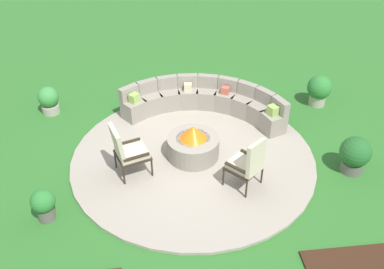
{
  "coord_description": "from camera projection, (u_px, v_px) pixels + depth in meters",
  "views": [
    {
      "loc": [
        -0.78,
        -6.67,
        5.36
      ],
      "look_at": [
        0.0,
        0.2,
        0.45
      ],
      "focal_mm": 38.78,
      "sensor_mm": 36.0,
      "label": 1
    }
  ],
  "objects": [
    {
      "name": "curved_stone_bench",
      "position": [
        205.0,
        102.0,
        9.69
      ],
      "size": [
        3.66,
        1.82,
        0.77
      ],
      "color": "gray",
      "rests_on": "patio_circle"
    },
    {
      "name": "lounge_chair_front_left",
      "position": [
        127.0,
        150.0,
        7.78
      ],
      "size": [
        0.78,
        0.75,
        1.1
      ],
      "rotation": [
        0.0,
        0.0,
        5.05
      ],
      "color": "#2D2319",
      "rests_on": "patio_circle"
    },
    {
      "name": "potted_plant_1",
      "position": [
        49.0,
        100.0,
        9.81
      ],
      "size": [
        0.48,
        0.48,
        0.67
      ],
      "color": "#A89E8E",
      "rests_on": "ground_plane"
    },
    {
      "name": "fire_pit",
      "position": [
        193.0,
        145.0,
        8.38
      ],
      "size": [
        1.05,
        1.05,
        0.72
      ],
      "color": "gray",
      "rests_on": "patio_circle"
    },
    {
      "name": "potted_plant_0",
      "position": [
        355.0,
        154.0,
        8.01
      ],
      "size": [
        0.6,
        0.6,
        0.77
      ],
      "color": "#605B56",
      "rests_on": "ground_plane"
    },
    {
      "name": "potted_plant_3",
      "position": [
        319.0,
        89.0,
        10.07
      ],
      "size": [
        0.59,
        0.59,
        0.77
      ],
      "color": "#A89E8E",
      "rests_on": "ground_plane"
    },
    {
      "name": "patio_circle",
      "position": [
        193.0,
        157.0,
        8.56
      ],
      "size": [
        4.98,
        4.98,
        0.06
      ],
      "primitive_type": "cylinder",
      "color": "#9E9384",
      "rests_on": "ground_plane"
    },
    {
      "name": "potted_plant_2",
      "position": [
        44.0,
        204.0,
        7.0
      ],
      "size": [
        0.42,
        0.42,
        0.62
      ],
      "color": "#605B56",
      "rests_on": "ground_plane"
    },
    {
      "name": "lounge_chair_front_right",
      "position": [
        248.0,
        163.0,
        7.48
      ],
      "size": [
        0.78,
        0.81,
        1.07
      ],
      "rotation": [
        0.0,
        0.0,
        7.04
      ],
      "color": "#2D2319",
      "rests_on": "patio_circle"
    },
    {
      "name": "ground_plane",
      "position": [
        193.0,
        158.0,
        8.57
      ],
      "size": [
        24.0,
        24.0,
        0.0
      ],
      "primitive_type": "plane",
      "color": "#2D6B28"
    }
  ]
}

